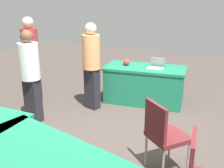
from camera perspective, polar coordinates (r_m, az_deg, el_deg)
name	(u,v)px	position (r m, az deg, el deg)	size (l,w,h in m)	color
ground_plane	(111,140)	(4.22, -0.19, -12.20)	(14.40, 14.40, 0.00)	#4C423D
table_foreground	(144,84)	(5.61, 7.08, -0.09)	(1.77, 1.04, 0.77)	#1E7A56
chair_tucked_right	(163,133)	(3.35, 11.15, -10.37)	(0.62, 0.62, 0.97)	#9E9993
person_presenter	(30,73)	(4.73, -17.39, 2.39)	(0.36, 0.36, 1.64)	#26262D
person_attendee_browsing	(31,55)	(5.83, -17.27, 6.15)	(0.34, 0.34, 1.78)	#26262D
person_organiser	(92,62)	(5.10, -4.49, 4.75)	(0.40, 0.40, 1.71)	#26262D
laptop_silver	(156,66)	(5.43, 9.60, 3.83)	(0.32, 0.30, 0.21)	silver
yarn_ball	(126,62)	(5.58, 3.13, 4.75)	(0.13, 0.13, 0.13)	#B2382D
scissors_red	(161,69)	(5.37, 10.62, 3.23)	(0.18, 0.04, 0.01)	red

